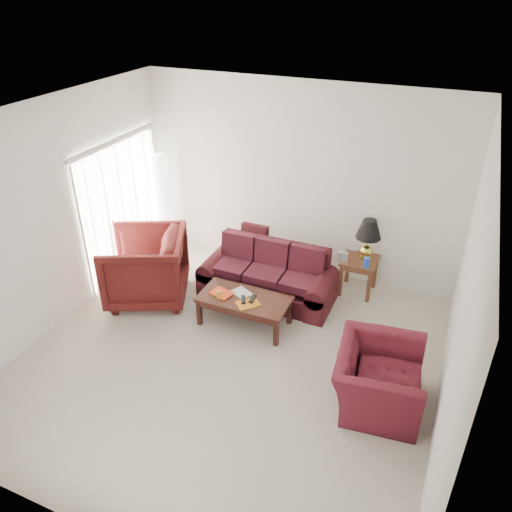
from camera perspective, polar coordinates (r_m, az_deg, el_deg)
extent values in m
plane|color=beige|center=(6.48, -3.03, -11.56)|extent=(5.00, 5.00, 0.00)
cube|color=silver|center=(7.97, -14.94, 5.09)|extent=(0.10, 2.00, 2.16)
cube|color=black|center=(7.76, -0.19, 2.10)|extent=(0.43, 0.21, 0.44)
cube|color=silver|center=(7.41, 9.86, -0.10)|extent=(0.16, 0.08, 0.15)
cylinder|color=#1C42B7|center=(7.34, 12.52, -0.73)|extent=(0.12, 0.12, 0.14)
cube|color=#AEAEB2|center=(7.65, 11.06, 0.81)|extent=(0.13, 0.16, 0.05)
imported|color=#3B0E0D|center=(7.45, -12.52, -1.24)|extent=(1.52, 1.50, 1.05)
imported|color=#47101B|center=(5.86, 13.80, -13.43)|extent=(1.05, 1.17, 0.70)
cube|color=red|center=(6.87, -3.97, -4.25)|extent=(0.35, 0.30, 0.02)
cube|color=silver|center=(6.86, -1.66, -4.24)|extent=(0.33, 0.31, 0.02)
cube|color=orange|center=(6.65, -0.93, -5.47)|extent=(0.36, 0.36, 0.02)
cube|color=black|center=(6.69, -1.45, -5.01)|extent=(0.13, 0.19, 0.02)
cube|color=black|center=(6.71, -0.38, -4.90)|extent=(0.08, 0.20, 0.02)
cylinder|color=yellow|center=(6.76, -4.26, -4.40)|extent=(0.08, 0.08, 0.11)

